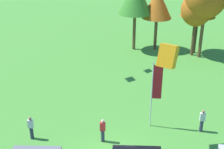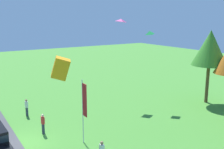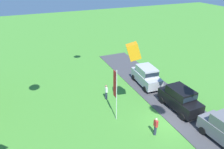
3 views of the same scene
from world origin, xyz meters
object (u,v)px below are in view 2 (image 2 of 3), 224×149
person_watching_sky (27,107)px  kite_diamond_low_drifter (121,20)px  person_beside_suv (43,124)px  kite_diamond_topmost (150,33)px  tree_lone_near (210,48)px  flag_banner (84,104)px  kite_box_trailing_tail (61,68)px

person_watching_sky → kite_diamond_low_drifter: size_ratio=1.70×
person_beside_suv → person_watching_sky: 4.84m
person_beside_suv → kite_diamond_low_drifter: size_ratio=1.70×
person_beside_suv → kite_diamond_topmost: bearing=97.3°
tree_lone_near → flag_banner: size_ratio=1.63×
tree_lone_near → kite_diamond_topmost: 6.94m
flag_banner → kite_diamond_topmost: kite_diamond_topmost is taller
flag_banner → kite_box_trailing_tail: bearing=-76.6°
person_watching_sky → kite_diamond_low_drifter: kite_diamond_low_drifter is taller
tree_lone_near → flag_banner: bearing=-84.5°
kite_diamond_topmost → kite_box_trailing_tail: kite_diamond_topmost is taller
person_watching_sky → kite_diamond_topmost: (3.22, 12.74, 7.04)m
person_beside_suv → tree_lone_near: 19.28m
kite_diamond_low_drifter → kite_box_trailing_tail: 13.69m
person_beside_suv → tree_lone_near: bearing=84.1°
person_watching_sky → tree_lone_near: tree_lone_near is taller
person_beside_suv → flag_banner: size_ratio=0.34×
person_watching_sky → kite_diamond_low_drifter: 13.67m
person_beside_suv → kite_diamond_low_drifter: 14.28m
person_watching_sky → kite_diamond_low_drifter: (0.59, 10.82, 8.34)m
tree_lone_near → kite_diamond_topmost: tree_lone_near is taller
tree_lone_near → flag_banner: (1.56, -16.32, -3.03)m
kite_diamond_low_drifter → kite_box_trailing_tail: (8.17, -10.56, -3.03)m
person_beside_suv → kite_diamond_topmost: (-1.62, 12.70, 7.04)m
person_beside_suv → kite_box_trailing_tail: kite_box_trailing_tail is taller
person_watching_sky → kite_box_trailing_tail: (8.76, 0.26, 5.31)m
kite_diamond_low_drifter → tree_lone_near: bearing=51.2°
person_watching_sky → flag_banner: bearing=14.5°
flag_banner → kite_diamond_topmost: size_ratio=5.66×
person_beside_suv → flag_banner: (3.46, 2.11, 2.31)m
person_beside_suv → flag_banner: 4.67m
kite_diamond_low_drifter → kite_diamond_topmost: kite_diamond_low_drifter is taller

